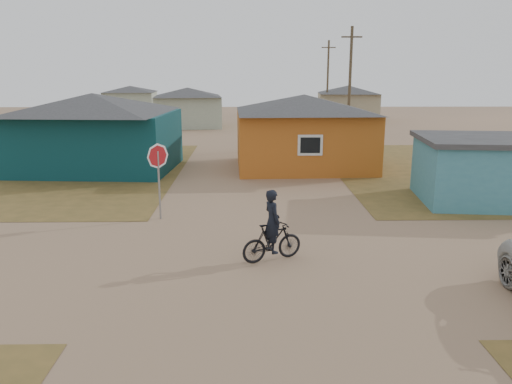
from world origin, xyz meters
The scene contains 11 objects.
ground centered at (0.00, 0.00, 0.00)m, with size 120.00×120.00×0.00m, color #977557.
house_teal centered at (-8.50, 13.50, 2.05)m, with size 8.93×7.08×4.00m.
house_yellow centered at (2.50, 14.00, 2.00)m, with size 7.72×6.76×3.90m.
shed_turquoise centered at (9.50, 6.50, 1.31)m, with size 6.71×4.93×2.60m.
house_pale_west centered at (-6.00, 34.00, 1.86)m, with size 7.04×6.15×3.60m.
house_beige_east centered at (10.00, 40.00, 1.86)m, with size 6.95×6.05×3.60m.
house_pale_north centered at (-14.00, 46.00, 1.75)m, with size 6.28×5.81×3.40m.
utility_pole_near centered at (6.50, 22.00, 4.14)m, with size 1.40×0.20×8.00m.
utility_pole_far centered at (7.50, 38.00, 4.14)m, with size 1.40×0.20×8.00m.
stop_sign centered at (-3.61, 4.36, 1.97)m, with size 0.82×0.39×2.70m.
cyclist centered at (0.16, 0.31, 0.74)m, with size 1.84×1.18×2.02m.
Camera 1 is at (-0.50, -12.69, 5.14)m, focal length 35.00 mm.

